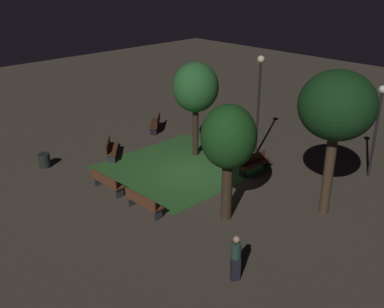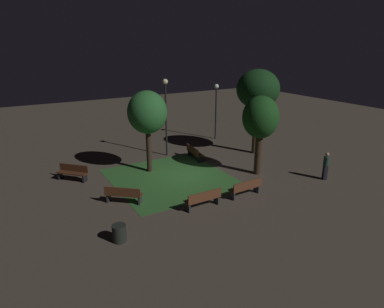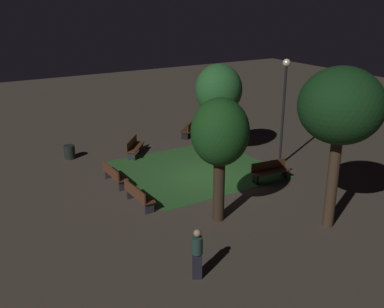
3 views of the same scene
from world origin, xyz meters
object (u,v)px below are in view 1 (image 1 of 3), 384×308
object	(u,v)px
tree_back_right	(337,107)
bench_back_row	(156,123)
bench_front_right	(143,202)
bench_near_trees	(254,163)
tree_right_canopy	(196,88)
lamp_post_path_center	(259,91)
trash_bin	(45,160)
lamp_post_plaza_west	(378,116)
bench_front_left	(111,148)
pedestrian	(236,257)
bench_by_lamp	(107,182)
tree_tall_center	(229,139)

from	to	relation	value
tree_back_right	bench_back_row	bearing A→B (deg)	173.62
bench_front_right	bench_near_trees	bearing A→B (deg)	83.92
bench_front_right	tree_right_canopy	size ratio (longest dim) A/B	0.37
bench_back_row	tree_back_right	size ratio (longest dim) A/B	0.28
lamp_post_path_center	trash_bin	distance (m)	11.08
bench_front_right	lamp_post_plaza_west	world-z (taller)	lamp_post_plaza_west
trash_bin	tree_back_right	bearing A→B (deg)	26.64
bench_front_right	trash_bin	world-z (taller)	bench_front_right
bench_front_left	bench_front_right	bearing A→B (deg)	-22.73
pedestrian	bench_back_row	bearing A→B (deg)	150.08
lamp_post_path_center	pedestrian	size ratio (longest dim) A/B	3.22
bench_by_lamp	lamp_post_path_center	size ratio (longest dim) A/B	0.35
bench_back_row	tree_tall_center	xyz separation A→B (m)	(9.64, -4.50, 2.84)
tree_tall_center	tree_right_canopy	xyz separation A→B (m)	(-5.36, 3.59, 0.25)
trash_bin	tree_right_canopy	bearing A→B (deg)	57.58
trash_bin	bench_front_right	bearing A→B (deg)	5.83
lamp_post_path_center	trash_bin	world-z (taller)	lamp_post_path_center
bench_front_right	trash_bin	distance (m)	6.88
bench_back_row	trash_bin	size ratio (longest dim) A/B	2.33
tree_right_canopy	bench_near_trees	bearing A→B (deg)	8.45
bench_front_left	lamp_post_plaza_west	world-z (taller)	lamp_post_plaza_west
lamp_post_plaza_west	lamp_post_path_center	world-z (taller)	lamp_post_path_center
tree_right_canopy	trash_bin	bearing A→B (deg)	-122.42
tree_right_canopy	pedestrian	size ratio (longest dim) A/B	3.02
lamp_post_path_center	trash_bin	xyz separation A→B (m)	(-6.30, -8.57, -3.11)
bench_front_right	bench_front_left	xyz separation A→B (m)	(-5.60, 2.34, 0.00)
bench_front_left	tree_tall_center	bearing A→B (deg)	-1.74
tree_tall_center	lamp_post_path_center	size ratio (longest dim) A/B	0.89
tree_tall_center	bench_front_left	bearing A→B (deg)	178.26
tree_back_right	bench_near_trees	bearing A→B (deg)	167.66
lamp_post_path_center	pedestrian	xyz separation A→B (m)	(5.83, -8.39, -2.61)
tree_right_canopy	lamp_post_plaza_west	world-z (taller)	tree_right_canopy
bench_front_right	tree_right_canopy	bearing A→B (deg)	116.12
bench_by_lamp	pedestrian	bearing A→B (deg)	-3.78
bench_front_right	tree_tall_center	distance (m)	4.36
lamp_post_plaza_west	pedestrian	bearing A→B (deg)	-86.87
trash_bin	pedestrian	xyz separation A→B (m)	(12.13, 0.18, 0.50)
tree_tall_center	tree_right_canopy	bearing A→B (deg)	146.15
bench_by_lamp	trash_bin	bearing A→B (deg)	-170.80
bench_front_right	tree_back_right	size ratio (longest dim) A/B	0.31
bench_by_lamp	bench_front_left	bearing A→B (deg)	142.64
bench_near_trees	tree_back_right	distance (m)	5.93
bench_back_row	tree_back_right	xyz separation A→B (m)	(12.08, -1.35, 3.92)
bench_front_left	tree_back_right	world-z (taller)	tree_back_right
bench_by_lamp	lamp_post_path_center	bearing A→B (deg)	75.88
bench_front_left	tree_back_right	xyz separation A→B (m)	(10.61, 2.90, 3.92)
tree_tall_center	bench_back_row	bearing A→B (deg)	154.97
bench_back_row	bench_near_trees	bearing A→B (deg)	-2.95
bench_front_left	lamp_post_plaza_west	size ratio (longest dim) A/B	0.39
bench_front_right	lamp_post_path_center	distance (m)	8.43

